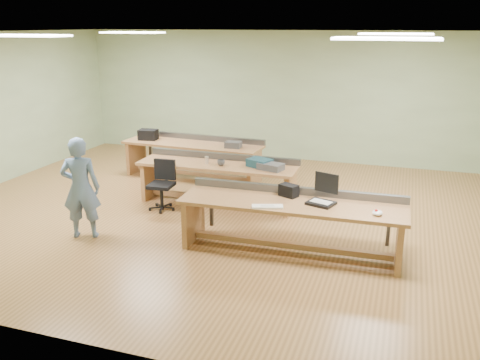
# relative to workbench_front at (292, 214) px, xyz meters

# --- Properties ---
(floor) EXTENTS (10.00, 10.00, 0.00)m
(floor) POSITION_rel_workbench_front_xyz_m (-1.39, 1.14, -0.56)
(floor) COLOR #9A6A3A
(floor) RESTS_ON ground
(ceiling) EXTENTS (10.00, 10.00, 0.00)m
(ceiling) POSITION_rel_workbench_front_xyz_m (-1.39, 1.14, 2.44)
(ceiling) COLOR silver
(ceiling) RESTS_ON wall_back
(wall_back) EXTENTS (10.00, 0.04, 3.00)m
(wall_back) POSITION_rel_workbench_front_xyz_m (-1.39, 5.14, 0.94)
(wall_back) COLOR #9DB88B
(wall_back) RESTS_ON floor
(wall_front) EXTENTS (10.00, 0.04, 3.00)m
(wall_front) POSITION_rel_workbench_front_xyz_m (-1.39, -2.86, 0.94)
(wall_front) COLOR #9DB88B
(wall_front) RESTS_ON floor
(fluor_panels) EXTENTS (6.20, 3.50, 0.03)m
(fluor_panels) POSITION_rel_workbench_front_xyz_m (-1.39, 1.14, 2.41)
(fluor_panels) COLOR white
(fluor_panels) RESTS_ON ceiling
(workbench_front) EXTENTS (3.18, 0.93, 0.86)m
(workbench_front) POSITION_rel_workbench_front_xyz_m (0.00, 0.00, 0.00)
(workbench_front) COLOR #AE7949
(workbench_front) RESTS_ON floor
(workbench_mid) EXTENTS (2.87, 0.79, 0.86)m
(workbench_mid) POSITION_rel_workbench_front_xyz_m (-1.71, 1.58, -0.01)
(workbench_mid) COLOR #AE7949
(workbench_mid) RESTS_ON floor
(workbench_back) EXTENTS (3.01, 0.94, 0.86)m
(workbench_back) POSITION_rel_workbench_front_xyz_m (-2.78, 2.95, -0.00)
(workbench_back) COLOR #AE7949
(workbench_back) RESTS_ON floor
(person) EXTENTS (0.67, 0.56, 1.56)m
(person) POSITION_rel_workbench_front_xyz_m (-3.12, -0.49, 0.22)
(person) COLOR slate
(person) RESTS_ON floor
(laptop_base) EXTENTS (0.43, 0.39, 0.04)m
(laptop_base) POSITION_rel_workbench_front_xyz_m (0.41, -0.00, 0.21)
(laptop_base) COLOR black
(laptop_base) RESTS_ON workbench_front
(laptop_screen) EXTENTS (0.34, 0.13, 0.28)m
(laptop_screen) POSITION_rel_workbench_front_xyz_m (0.45, 0.13, 0.47)
(laptop_screen) COLOR black
(laptop_screen) RESTS_ON laptop_base
(keyboard) EXTENTS (0.44, 0.26, 0.02)m
(keyboard) POSITION_rel_workbench_front_xyz_m (-0.27, -0.34, 0.20)
(keyboard) COLOR silver
(keyboard) RESTS_ON workbench_front
(trackball_mouse) EXTENTS (0.15, 0.17, 0.07)m
(trackball_mouse) POSITION_rel_workbench_front_xyz_m (1.17, -0.18, 0.22)
(trackball_mouse) COLOR white
(trackball_mouse) RESTS_ON workbench_front
(camera_bag) EXTENTS (0.30, 0.26, 0.18)m
(camera_bag) POSITION_rel_workbench_front_xyz_m (-0.10, 0.20, 0.28)
(camera_bag) COLOR black
(camera_bag) RESTS_ON workbench_front
(task_chair) EXTENTS (0.50, 0.50, 0.87)m
(task_chair) POSITION_rel_workbench_front_xyz_m (-2.53, 0.99, -0.25)
(task_chair) COLOR black
(task_chair) RESTS_ON floor
(parts_bin_teal) EXTENTS (0.47, 0.42, 0.14)m
(parts_bin_teal) POSITION_rel_workbench_front_xyz_m (-0.94, 1.60, 0.26)
(parts_bin_teal) COLOR #143643
(parts_bin_teal) RESTS_ON workbench_mid
(parts_bin_grey) EXTENTS (0.47, 0.36, 0.11)m
(parts_bin_grey) POSITION_rel_workbench_front_xyz_m (-0.71, 1.48, 0.24)
(parts_bin_grey) COLOR #3C3C3F
(parts_bin_grey) RESTS_ON workbench_mid
(mug) EXTENTS (0.14, 0.14, 0.11)m
(mug) POSITION_rel_workbench_front_xyz_m (-1.60, 1.46, 0.24)
(mug) COLOR #3C3C3F
(mug) RESTS_ON workbench_mid
(drinks_can) EXTENTS (0.09, 0.09, 0.13)m
(drinks_can) POSITION_rel_workbench_front_xyz_m (-1.89, 1.51, 0.25)
(drinks_can) COLOR silver
(drinks_can) RESTS_ON workbench_mid
(storage_box_back) EXTENTS (0.41, 0.32, 0.22)m
(storage_box_back) POSITION_rel_workbench_front_xyz_m (-3.82, 2.93, 0.30)
(storage_box_back) COLOR black
(storage_box_back) RESTS_ON workbench_back
(tray_back) EXTENTS (0.32, 0.24, 0.12)m
(tray_back) POSITION_rel_workbench_front_xyz_m (-1.84, 2.80, 0.25)
(tray_back) COLOR #3C3C3F
(tray_back) RESTS_ON workbench_back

